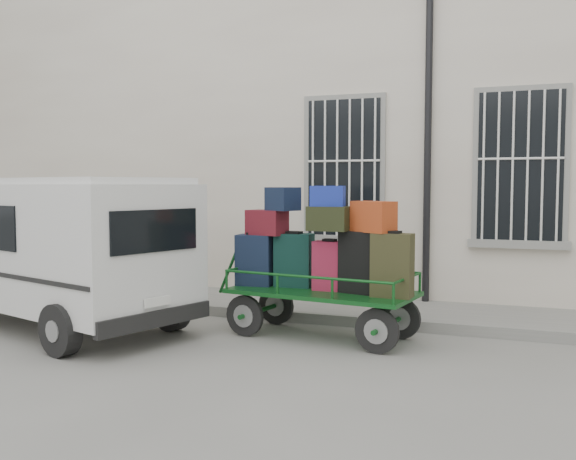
{
  "coord_description": "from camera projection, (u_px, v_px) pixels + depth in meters",
  "views": [
    {
      "loc": [
        2.41,
        -7.16,
        1.97
      ],
      "look_at": [
        -0.64,
        1.0,
        1.36
      ],
      "focal_mm": 40.0,
      "sensor_mm": 36.0,
      "label": 1
    }
  ],
  "objects": [
    {
      "name": "ground",
      "position": [
        309.0,
        350.0,
        7.67
      ],
      "size": [
        80.0,
        80.0,
        0.0
      ],
      "primitive_type": "plane",
      "color": "slate",
      "rests_on": "ground"
    },
    {
      "name": "building",
      "position": [
        398.0,
        133.0,
        12.6
      ],
      "size": [
        24.0,
        5.15,
        6.0
      ],
      "color": "beige",
      "rests_on": "ground"
    },
    {
      "name": "sidewalk",
      "position": [
        355.0,
        310.0,
        9.72
      ],
      "size": [
        24.0,
        1.7,
        0.15
      ],
      "primitive_type": "cube",
      "color": "slate",
      "rests_on": "ground"
    },
    {
      "name": "luggage_cart",
      "position": [
        322.0,
        261.0,
        8.22
      ],
      "size": [
        2.84,
        1.41,
        1.96
      ],
      "rotation": [
        0.0,
        0.0,
        -0.15
      ],
      "color": "black",
      "rests_on": "ground"
    },
    {
      "name": "van",
      "position": [
        59.0,
        243.0,
        8.76
      ],
      "size": [
        4.39,
        2.86,
        2.06
      ],
      "rotation": [
        0.0,
        0.0,
        -0.31
      ],
      "color": "silver",
      "rests_on": "ground"
    }
  ]
}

